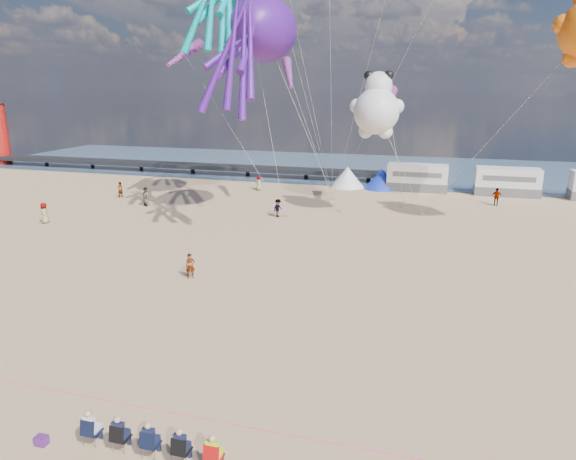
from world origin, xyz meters
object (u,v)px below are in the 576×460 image
at_px(beachgoer_5, 120,190).
at_px(windsock_mid, 388,103).
at_px(spectator_row, 151,438).
at_px(sandbag_c, 423,214).
at_px(motorhome_1, 507,182).
at_px(sandbag_a, 285,216).
at_px(beachgoer_0, 44,213).
at_px(kite_panda, 376,111).
at_px(windsock_right, 289,74).
at_px(kite_octopus_purple, 263,29).
at_px(tent_white, 347,177).
at_px(cooler_purple, 41,441).
at_px(sandbag_e, 333,200).
at_px(windsock_left, 185,54).
at_px(sandbag_b, 339,211).
at_px(standing_person, 190,266).
at_px(beachgoer_2, 278,208).
at_px(tent_blue, 381,178).
at_px(beachgoer_1, 146,197).
at_px(sandbag_d, 405,206).
at_px(beachgoer_3, 497,197).
at_px(beachgoer_6, 259,183).
at_px(motorhome_0, 417,178).

height_order(beachgoer_5, windsock_mid, windsock_mid).
distance_m(spectator_row, sandbag_c, 36.19).
bearing_deg(motorhome_1, sandbag_a, -142.10).
xyz_separation_m(beachgoer_0, kite_panda, (27.01, 9.61, 8.52)).
relative_size(spectator_row, windsock_right, 1.21).
bearing_deg(kite_octopus_purple, kite_panda, 42.12).
xyz_separation_m(tent_white, beachgoer_0, (-22.31, -23.87, -0.29)).
height_order(cooler_purple, sandbag_e, cooler_purple).
distance_m(sandbag_e, windsock_mid, 11.80).
bearing_deg(windsock_left, beachgoer_5, -175.47).
distance_m(kite_panda, windsock_right, 9.00).
distance_m(spectator_row, beachgoer_0, 33.51).
distance_m(sandbag_b, sandbag_c, 7.76).
bearing_deg(standing_person, beachgoer_2, 55.71).
distance_m(tent_blue, windsock_right, 18.59).
bearing_deg(windsock_right, beachgoer_0, -170.13).
distance_m(tent_white, sandbag_e, 8.14).
bearing_deg(sandbag_a, cooler_purple, -88.28).
height_order(beachgoer_0, beachgoer_2, beachgoer_0).
bearing_deg(tent_blue, beachgoer_1, -144.37).
distance_m(standing_person, sandbag_d, 26.02).
bearing_deg(sandbag_b, tent_white, 96.26).
distance_m(beachgoer_2, beachgoer_3, 22.17).
bearing_deg(windsock_right, sandbag_e, 31.66).
xyz_separation_m(tent_white, kite_octopus_purple, (-3.95, -18.45, 14.62)).
bearing_deg(beachgoer_3, windsock_mid, 34.14).
xyz_separation_m(tent_white, beachgoer_3, (15.97, -5.66, -0.31)).
relative_size(beachgoer_0, beachgoer_6, 1.08).
bearing_deg(sandbag_e, cooler_purple, -92.75).
distance_m(tent_white, sandbag_a, 16.25).
bearing_deg(beachgoer_5, motorhome_0, 138.12).
distance_m(cooler_purple, sandbag_b, 35.18).
xyz_separation_m(kite_panda, windsock_right, (-8.26, 1.66, 3.17)).
height_order(beachgoer_0, beachgoer_1, beachgoer_1).
bearing_deg(motorhome_0, beachgoer_1, -148.85).
distance_m(windsock_mid, windsock_right, 9.36).
bearing_deg(tent_blue, standing_person, -104.27).
bearing_deg(beachgoer_0, motorhome_1, 116.78).
relative_size(cooler_purple, beachgoer_0, 0.22).
bearing_deg(cooler_purple, beachgoer_3, 66.85).
height_order(beachgoer_6, windsock_mid, windsock_mid).
height_order(spectator_row, kite_octopus_purple, kite_octopus_purple).
relative_size(beachgoer_0, sandbag_c, 3.65).
distance_m(beachgoer_6, sandbag_d, 17.09).
height_order(sandbag_b, windsock_left, windsock_left).
xyz_separation_m(sandbag_c, windsock_mid, (-3.73, 0.33, 9.91)).
xyz_separation_m(spectator_row, sandbag_e, (-1.89, 39.10, -0.54)).
xyz_separation_m(motorhome_0, sandbag_a, (-10.97, -15.93, -1.39)).
height_order(sandbag_a, windsock_left, windsock_left).
distance_m(beachgoer_1, sandbag_e, 18.89).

